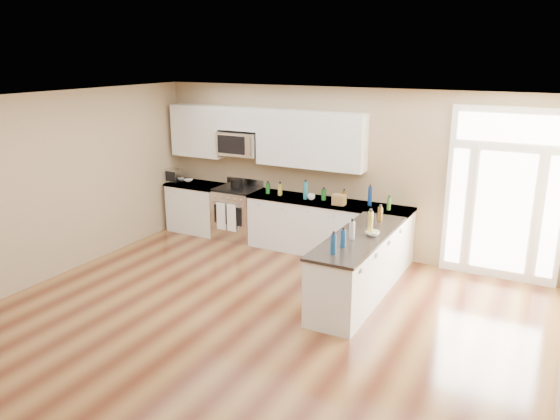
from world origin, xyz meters
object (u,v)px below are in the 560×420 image
(peninsula_cabinet, at_px, (358,270))
(kitchen_range, at_px, (237,213))
(toaster_oven, at_px, (174,175))
(stockpot, at_px, (237,183))

(peninsula_cabinet, xyz_separation_m, kitchen_range, (-2.89, 1.45, 0.04))
(kitchen_range, height_order, toaster_oven, toaster_oven)
(peninsula_cabinet, bearing_deg, toaster_oven, 162.03)
(peninsula_cabinet, height_order, stockpot, stockpot)
(peninsula_cabinet, distance_m, kitchen_range, 3.23)
(peninsula_cabinet, xyz_separation_m, toaster_oven, (-4.27, 1.39, 0.63))
(peninsula_cabinet, relative_size, toaster_oven, 7.99)
(kitchen_range, xyz_separation_m, toaster_oven, (-1.38, -0.06, 0.59))
(peninsula_cabinet, height_order, kitchen_range, kitchen_range)
(stockpot, xyz_separation_m, toaster_oven, (-1.36, -0.10, 0.02))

